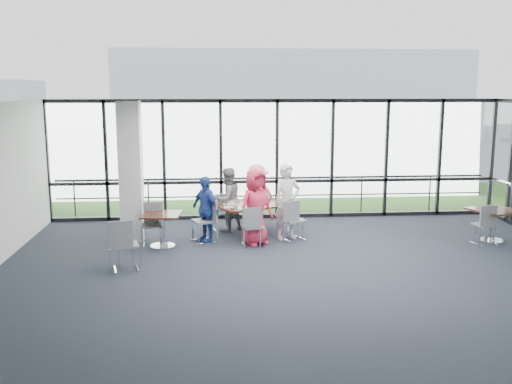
{
  "coord_description": "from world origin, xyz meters",
  "views": [
    {
      "loc": [
        -1.82,
        -10.08,
        3.46
      ],
      "look_at": [
        -0.74,
        2.88,
        1.1
      ],
      "focal_mm": 40.0,
      "sensor_mm": 36.0,
      "label": 1
    }
  ],
  "objects": [
    {
      "name": "curtain_wall_back",
      "position": [
        0.0,
        5.0,
        1.6
      ],
      "size": [
        12.0,
        0.1,
        3.2
      ],
      "primitive_type": "cube",
      "color": "white",
      "rests_on": "ground"
    },
    {
      "name": "chair_main_nr",
      "position": [
        0.11,
        2.64,
        0.47
      ],
      "size": [
        0.6,
        0.6,
        0.93
      ],
      "primitive_type": null,
      "rotation": [
        0.0,
        0.0,
        0.42
      ],
      "color": "slate",
      "rests_on": "ground"
    },
    {
      "name": "plate_end",
      "position": [
        -1.37,
        2.86,
        0.76
      ],
      "size": [
        0.24,
        0.24,
        0.01
      ],
      "primitive_type": "cylinder",
      "color": "white",
      "rests_on": "main_table"
    },
    {
      "name": "side_table_right",
      "position": [
        4.66,
        2.15,
        0.64
      ],
      "size": [
        1.2,
        1.2,
        0.75
      ],
      "rotation": [
        0.0,
        0.0,
        0.36
      ],
      "color": "#32160D",
      "rests_on": "ground"
    },
    {
      "name": "diner_near_right",
      "position": [
        -0.02,
        2.76,
        0.88
      ],
      "size": [
        0.75,
        0.64,
        1.76
      ],
      "primitive_type": "imported",
      "rotation": [
        0.0,
        0.0,
        0.3
      ],
      "color": "silver",
      "rests_on": "ground"
    },
    {
      "name": "plate_fr",
      "position": [
        -0.5,
        3.62,
        0.76
      ],
      "size": [
        0.24,
        0.24,
        0.01
      ],
      "primitive_type": "cylinder",
      "color": "white",
      "rests_on": "main_table"
    },
    {
      "name": "tumbler_a",
      "position": [
        -0.85,
        2.85,
        0.83
      ],
      "size": [
        0.08,
        0.08,
        0.15
      ],
      "primitive_type": "cylinder",
      "color": "white",
      "rests_on": "main_table"
    },
    {
      "name": "chair_spare_la",
      "position": [
        -3.45,
        0.71,
        0.5
      ],
      "size": [
        0.58,
        0.58,
        0.99
      ],
      "primitive_type": null,
      "rotation": [
        0.0,
        0.0,
        0.22
      ],
      "color": "slate",
      "rests_on": "ground"
    },
    {
      "name": "wall_front",
      "position": [
        0.0,
        -5.0,
        1.6
      ],
      "size": [
        12.0,
        0.1,
        3.2
      ],
      "primitive_type": "cube",
      "color": "silver",
      "rests_on": "ground"
    },
    {
      "name": "menu_a",
      "position": [
        -0.71,
        2.72,
        0.75
      ],
      "size": [
        0.35,
        0.3,
        0.0
      ],
      "primitive_type": "cube",
      "rotation": [
        0.0,
        0.0,
        0.38
      ],
      "color": "silver",
      "rests_on": "main_table"
    },
    {
      "name": "menu_c",
      "position": [
        -0.74,
        3.6,
        0.75
      ],
      "size": [
        0.37,
        0.37,
        0.0
      ],
      "primitive_type": "cube",
      "rotation": [
        0.0,
        0.0,
        0.72
      ],
      "color": "silver",
      "rests_on": "main_table"
    },
    {
      "name": "chair_main_end",
      "position": [
        -1.94,
        2.63,
        0.49
      ],
      "size": [
        0.62,
        0.62,
        0.99
      ],
      "primitive_type": null,
      "rotation": [
        0.0,
        0.0,
        -1.22
      ],
      "color": "slate",
      "rests_on": "ground"
    },
    {
      "name": "main_table",
      "position": [
        -0.74,
        3.18,
        0.61
      ],
      "size": [
        2.02,
        1.63,
        0.75
      ],
      "rotation": [
        0.0,
        0.0,
        0.43
      ],
      "color": "#32160D",
      "rests_on": "ground"
    },
    {
      "name": "plate_nr",
      "position": [
        -0.12,
        3.18,
        0.76
      ],
      "size": [
        0.26,
        0.26,
        0.01
      ],
      "primitive_type": "cylinder",
      "color": "white",
      "rests_on": "main_table"
    },
    {
      "name": "diner_end",
      "position": [
        -1.91,
        2.67,
        0.76
      ],
      "size": [
        0.93,
        1.0,
        1.52
      ],
      "primitive_type": "imported",
      "rotation": [
        0.0,
        0.0,
        -0.91
      ],
      "color": "#27449D",
      "rests_on": "ground"
    },
    {
      "name": "side_table_left",
      "position": [
        -2.88,
        2.31,
        0.63
      ],
      "size": [
        0.91,
        0.91,
        0.75
      ],
      "rotation": [
        0.0,
        0.0,
        -0.1
      ],
      "color": "#32160D",
      "rests_on": "ground"
    },
    {
      "name": "condiment_caddy",
      "position": [
        -0.74,
        3.22,
        0.77
      ],
      "size": [
        0.1,
        0.07,
        0.04
      ],
      "primitive_type": "cube",
      "color": "black",
      "rests_on": "main_table"
    },
    {
      "name": "hangar_main",
      "position": [
        4.0,
        32.0,
        3.0
      ],
      "size": [
        24.0,
        10.0,
        6.0
      ],
      "primitive_type": "cube",
      "color": "silver",
      "rests_on": "ground"
    },
    {
      "name": "plate_nl",
      "position": [
        -1.07,
        2.68,
        0.76
      ],
      "size": [
        0.24,
        0.24,
        0.01
      ],
      "primitive_type": "cylinder",
      "color": "white",
      "rests_on": "main_table"
    },
    {
      "name": "ceiling",
      "position": [
        0.0,
        0.0,
        3.2
      ],
      "size": [
        12.0,
        10.0,
        0.04
      ],
      "primitive_type": "cube",
      "color": "silver",
      "rests_on": "ground"
    },
    {
      "name": "tumbler_b",
      "position": [
        -0.47,
        3.15,
        0.82
      ],
      "size": [
        0.07,
        0.07,
        0.14
      ],
      "primitive_type": "cylinder",
      "color": "white",
      "rests_on": "main_table"
    },
    {
      "name": "guard_rail",
      "position": [
        0.0,
        5.6,
        0.5
      ],
      "size": [
        12.0,
        0.06,
        0.06
      ],
      "primitive_type": "cylinder",
      "rotation": [
        0.0,
        1.57,
        0.0
      ],
      "color": "#2D2D33",
      "rests_on": "ground"
    },
    {
      "name": "ketchup_bottle",
      "position": [
        -0.76,
        3.28,
        0.84
      ],
      "size": [
        0.06,
        0.06,
        0.18
      ],
      "primitive_type": "cylinder",
      "color": "#A40D12",
      "rests_on": "main_table"
    },
    {
      "name": "tumbler_c",
      "position": [
        -0.79,
        3.44,
        0.82
      ],
      "size": [
        0.07,
        0.07,
        0.14
      ],
      "primitive_type": "cylinder",
      "color": "white",
      "rests_on": "main_table"
    },
    {
      "name": "green_bottle",
      "position": [
        -0.69,
        3.27,
        0.85
      ],
      "size": [
        0.05,
        0.05,
        0.2
      ],
      "primitive_type": "cylinder",
      "color": "#1C682D",
      "rests_on": "main_table"
    },
    {
      "name": "structural_column",
      "position": [
        -3.6,
        3.0,
        1.6
      ],
      "size": [
        0.5,
        0.5,
        3.2
      ],
      "primitive_type": "cube",
      "color": "white",
      "rests_on": "ground"
    },
    {
      "name": "plate_fl",
      "position": [
        -1.28,
        3.26,
        0.76
      ],
      "size": [
        0.25,
        0.25,
        0.01
      ],
      "primitive_type": "cylinder",
      "color": "white",
      "rests_on": "main_table"
    },
    {
      "name": "apron",
      "position": [
        0.0,
        10.0,
        -0.02
      ],
      "size": [
        80.0,
        70.0,
        0.02
      ],
      "primitive_type": "cube",
      "color": "gray",
      "rests_on": "ground"
    },
    {
      "name": "chair_spare_lb",
      "position": [
        -3.1,
        2.43,
        0.46
      ],
      "size": [
        0.47,
        0.47,
        0.92
      ],
      "primitive_type": null,
      "rotation": [
        0.0,
        0.0,
        3.19
      ],
      "color": "slate",
      "rests_on": "ground"
    },
    {
      "name": "chair_spare_r",
      "position": [
        4.35,
        1.89,
        0.46
      ],
      "size": [
        0.54,
        0.54,
        0.91
      ],
      "primitive_type": null,
      "rotation": [
        0.0,
        0.0,
        0.24
      ],
      "color": "slate",
      "rests_on": "ground"
    },
    {
      "name": "chair_main_nl",
      "position": [
        -0.86,
        2.2,
        0.44
      ],
      "size": [
        0.51,
        0.51,
        0.89
      ],
      "primitive_type": null,
      "rotation": [
        0.0,
        0.0,
        0.2
      ],
      "color": "slate",
      "rests_on": "ground"
    },
    {
      "name": "chair_main_fl",
      "position": [
        -1.54,
        3.74,
        0.42
      ],
      "size": [
        0.5,
        0.5,
        0.85
      ],
      "primitive_type": null,
      "rotation": [
        0.0,
        0.0,
        3.39
      ],
      "color": "slate",
      "rests_on": "ground"
    },
    {
      "name": "grass_strip",
      "position": [
        0.0,
        8.0,
        0.01
      ],
      "size": [
        80.0,
        5.0,
        0.01
      ],
      "primitive_type": "cube",
      "color": "#1F531A",
      "rests_on": "ground"
    },
    {
      "name": "tumbler_d",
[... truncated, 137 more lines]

